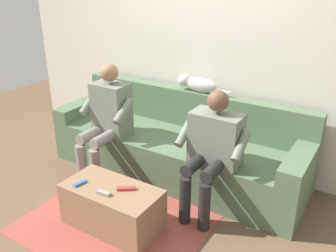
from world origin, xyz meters
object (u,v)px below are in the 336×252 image
at_px(couch, 177,148).
at_px(remote_blue, 80,183).
at_px(coffee_table, 112,207).
at_px(remote_red, 126,189).
at_px(remote_gray, 104,193).
at_px(person_left_seated, 212,146).
at_px(person_right_seated, 107,116).
at_px(cat_on_backrest, 197,84).

xyz_separation_m(couch, remote_blue, (0.25, 1.14, 0.10)).
bearing_deg(coffee_table, remote_red, -160.26).
distance_m(couch, coffee_table, 1.05).
bearing_deg(remote_gray, remote_red, -133.21).
bearing_deg(coffee_table, person_left_seated, -131.47).
bearing_deg(coffee_table, person_right_seated, -48.24).
distance_m(person_left_seated, remote_gray, 0.97).
bearing_deg(person_right_seated, remote_gray, 128.24).
relative_size(coffee_table, person_right_seated, 0.69).
distance_m(couch, remote_blue, 1.17).
xyz_separation_m(person_left_seated, remote_red, (0.45, 0.61, -0.24)).
relative_size(couch, coffee_table, 3.28).
bearing_deg(remote_blue, person_left_seated, -37.43).
bearing_deg(remote_red, remote_gray, -162.16).
height_order(coffee_table, cat_on_backrest, cat_on_backrest).
height_order(person_left_seated, person_right_seated, person_right_seated).
relative_size(cat_on_backrest, remote_red, 4.02).
relative_size(person_right_seated, remote_red, 7.92).
bearing_deg(person_left_seated, person_right_seated, 0.34).
bearing_deg(remote_blue, coffee_table, -58.87).
bearing_deg(coffee_table, remote_gray, 96.84).
distance_m(coffee_table, person_left_seated, 0.97).
bearing_deg(person_right_seated, remote_red, 139.29).
bearing_deg(couch, person_right_seated, 34.55).
bearing_deg(couch, person_left_seated, 145.91).
distance_m(coffee_table, cat_on_backrest, 1.52).
xyz_separation_m(person_right_seated, remote_gray, (-0.59, 0.75, -0.27)).
bearing_deg(cat_on_backrest, remote_blue, 77.85).
xyz_separation_m(cat_on_backrest, remote_gray, (0.04, 1.43, -0.53)).
height_order(couch, remote_blue, couch).
relative_size(couch, remote_gray, 22.80).
bearing_deg(remote_blue, person_right_seated, 34.27).
height_order(person_right_seated, remote_gray, person_right_seated).
xyz_separation_m(couch, remote_gray, (-0.01, 1.14, 0.10)).
distance_m(person_right_seated, remote_red, 0.96).
xyz_separation_m(remote_red, remote_gray, (0.11, 0.15, 0.00)).
xyz_separation_m(coffee_table, person_left_seated, (-0.58, -0.65, 0.44)).
xyz_separation_m(person_left_seated, remote_blue, (0.83, 0.75, -0.24)).
xyz_separation_m(couch, coffee_table, (0.00, 1.04, -0.10)).
bearing_deg(remote_gray, cat_on_backrest, -97.74).
bearing_deg(person_right_seated, person_left_seated, -179.66).
distance_m(couch, remote_red, 1.01).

